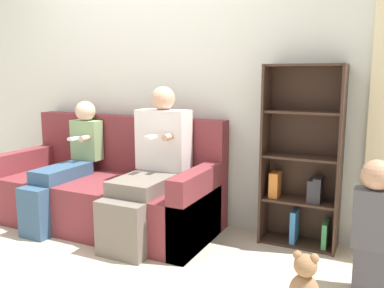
{
  "coord_description": "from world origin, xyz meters",
  "views": [
    {
      "loc": [
        1.93,
        -2.22,
        1.28
      ],
      "look_at": [
        0.58,
        0.56,
        0.76
      ],
      "focal_mm": 38.0,
      "sensor_mm": 36.0,
      "label": 1
    }
  ],
  "objects_px": {
    "adult_seated": "(151,163)",
    "toddler_standing": "(373,224)",
    "couch": "(108,191)",
    "bookshelf": "(303,164)",
    "child_seated": "(66,163)",
    "teddy_bear": "(305,283)"
  },
  "relations": [
    {
      "from": "adult_seated",
      "to": "child_seated",
      "type": "height_order",
      "value": "adult_seated"
    },
    {
      "from": "toddler_standing",
      "to": "bookshelf",
      "type": "xyz_separation_m",
      "value": [
        -0.52,
        0.57,
        0.19
      ]
    },
    {
      "from": "couch",
      "to": "toddler_standing",
      "type": "relative_size",
      "value": 2.39
    },
    {
      "from": "child_seated",
      "to": "teddy_bear",
      "type": "distance_m",
      "value": 2.21
    },
    {
      "from": "child_seated",
      "to": "bookshelf",
      "type": "relative_size",
      "value": 0.77
    },
    {
      "from": "adult_seated",
      "to": "child_seated",
      "type": "xyz_separation_m",
      "value": [
        -0.83,
        -0.04,
        -0.08
      ]
    },
    {
      "from": "adult_seated",
      "to": "child_seated",
      "type": "relative_size",
      "value": 1.13
    },
    {
      "from": "couch",
      "to": "adult_seated",
      "type": "xyz_separation_m",
      "value": [
        0.5,
        -0.1,
        0.32
      ]
    },
    {
      "from": "child_seated",
      "to": "adult_seated",
      "type": "bearing_deg",
      "value": 2.58
    },
    {
      "from": "couch",
      "to": "toddler_standing",
      "type": "bearing_deg",
      "value": -7.14
    },
    {
      "from": "child_seated",
      "to": "toddler_standing",
      "type": "distance_m",
      "value": 2.44
    },
    {
      "from": "bookshelf",
      "to": "teddy_bear",
      "type": "xyz_separation_m",
      "value": [
        0.21,
        -0.93,
        -0.46
      ]
    },
    {
      "from": "couch",
      "to": "bookshelf",
      "type": "distance_m",
      "value": 1.65
    },
    {
      "from": "toddler_standing",
      "to": "couch",
      "type": "bearing_deg",
      "value": 172.86
    },
    {
      "from": "bookshelf",
      "to": "teddy_bear",
      "type": "relative_size",
      "value": 4.03
    },
    {
      "from": "toddler_standing",
      "to": "bookshelf",
      "type": "relative_size",
      "value": 0.59
    },
    {
      "from": "adult_seated",
      "to": "toddler_standing",
      "type": "distance_m",
      "value": 1.62
    },
    {
      "from": "child_seated",
      "to": "bookshelf",
      "type": "distance_m",
      "value": 1.97
    },
    {
      "from": "adult_seated",
      "to": "toddler_standing",
      "type": "height_order",
      "value": "adult_seated"
    },
    {
      "from": "adult_seated",
      "to": "bookshelf",
      "type": "height_order",
      "value": "bookshelf"
    },
    {
      "from": "bookshelf",
      "to": "toddler_standing",
      "type": "bearing_deg",
      "value": -47.61
    },
    {
      "from": "teddy_bear",
      "to": "adult_seated",
      "type": "bearing_deg",
      "value": 158.25
    }
  ]
}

